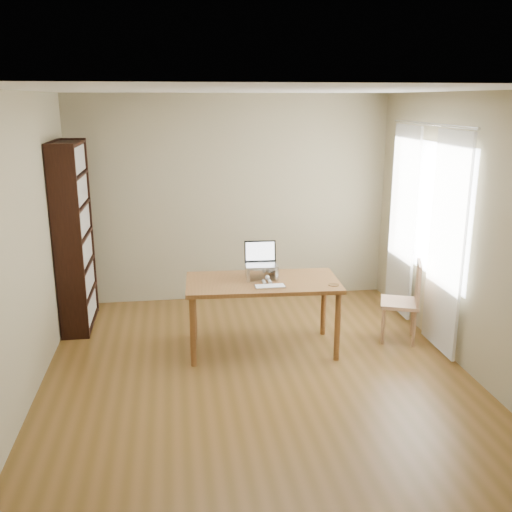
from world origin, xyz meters
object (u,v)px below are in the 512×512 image
at_px(chair, 406,298).
at_px(desk, 263,289).
at_px(keyboard, 270,286).
at_px(cat, 264,271).
at_px(bookshelf, 74,236).
at_px(laptop, 261,259).

bearing_deg(chair, desk, -158.19).
distance_m(keyboard, chair, 1.57).
bearing_deg(keyboard, cat, 91.06).
bearing_deg(bookshelf, laptop, -23.04).
bearing_deg(laptop, desk, -87.08).
relative_size(desk, chair, 1.79).
height_order(bookshelf, desk, bookshelf).
bearing_deg(keyboard, laptop, 95.52).
height_order(desk, laptop, laptop).
xyz_separation_m(keyboard, cat, (-0.01, 0.33, 0.05)).
distance_m(bookshelf, cat, 2.19).
bearing_deg(cat, desk, -105.12).
bearing_deg(bookshelf, chair, -15.01).
bearing_deg(chair, keyboard, -149.97).
relative_size(desk, laptop, 4.67).
bearing_deg(laptop, bookshelf, 159.88).
bearing_deg(desk, bookshelf, 156.58).
height_order(cat, chair, cat).
relative_size(cat, chair, 0.54).
xyz_separation_m(desk, keyboard, (0.04, -0.22, 0.10)).
relative_size(desk, keyboard, 5.23).
distance_m(bookshelf, chair, 3.70).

